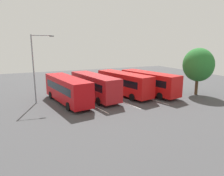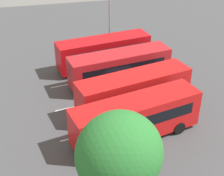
% 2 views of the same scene
% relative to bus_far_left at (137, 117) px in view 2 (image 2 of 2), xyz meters
% --- Properties ---
extents(ground_plane, '(64.88, 64.88, 0.00)m').
position_rel_bus_far_left_xyz_m(ground_plane, '(0.51, 6.03, -1.83)').
color(ground_plane, '#424244').
extents(bus_far_left, '(10.35, 4.56, 3.32)m').
position_rel_bus_far_left_xyz_m(bus_far_left, '(0.00, 0.00, 0.00)').
color(bus_far_left, red).
rests_on(bus_far_left, ground).
extents(bus_center_left, '(10.35, 4.55, 3.32)m').
position_rel_bus_far_left_xyz_m(bus_center_left, '(1.01, 3.73, 0.00)').
color(bus_center_left, red).
rests_on(bus_center_left, ground).
extents(bus_center_right, '(10.32, 4.03, 3.32)m').
position_rel_bus_far_left_xyz_m(bus_center_right, '(1.01, 8.32, 0.00)').
color(bus_center_right, '#AD191E').
rests_on(bus_center_right, ground).
extents(bus_far_right, '(10.32, 4.04, 3.32)m').
position_rel_bus_far_left_xyz_m(bus_far_right, '(0.31, 12.24, 0.00)').
color(bus_far_right, '#B70C11').
rests_on(bus_far_right, ground).
extents(pedestrian, '(0.42, 0.42, 1.65)m').
position_rel_bus_far_left_xyz_m(pedestrian, '(7.40, 11.60, -0.86)').
color(pedestrian, '#232833').
rests_on(pedestrian, ground).
extents(street_lamp, '(0.54, 2.76, 8.60)m').
position_rel_bus_far_left_xyz_m(street_lamp, '(1.81, 15.74, 3.11)').
color(street_lamp, gray).
rests_on(street_lamp, ground).
extents(depot_tree, '(4.65, 4.19, 6.92)m').
position_rel_bus_far_left_xyz_m(depot_tree, '(-3.15, -6.36, 2.63)').
color(depot_tree, '#4C3823').
rests_on(depot_tree, ground).
extents(lane_stripe_outer_left, '(12.62, 2.25, 0.01)m').
position_rel_bus_far_left_xyz_m(lane_stripe_outer_left, '(0.51, 1.90, -1.83)').
color(lane_stripe_outer_left, silver).
rests_on(lane_stripe_outer_left, ground).
extents(lane_stripe_inner_left, '(12.62, 2.25, 0.01)m').
position_rel_bus_far_left_xyz_m(lane_stripe_inner_left, '(0.51, 6.03, -1.83)').
color(lane_stripe_inner_left, silver).
rests_on(lane_stripe_inner_left, ground).
extents(lane_stripe_inner_right, '(12.62, 2.25, 0.01)m').
position_rel_bus_far_left_xyz_m(lane_stripe_inner_right, '(0.51, 10.16, -1.83)').
color(lane_stripe_inner_right, silver).
rests_on(lane_stripe_inner_right, ground).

